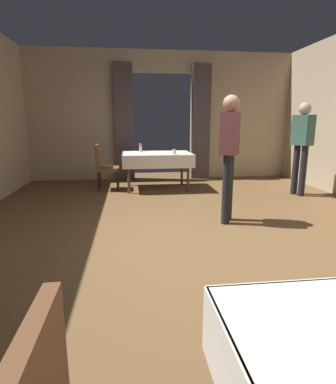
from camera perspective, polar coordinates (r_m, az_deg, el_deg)
ground at (r=3.84m, az=5.65°, el=-8.35°), size 10.08×10.08×0.00m
wall_back at (r=7.71m, az=-1.02°, el=13.84°), size 6.40×0.27×3.00m
dining_table_mid at (r=6.48m, az=-2.04°, el=6.41°), size 1.42×1.01×0.75m
chair_mid_left at (r=6.53m, az=-11.69°, el=4.90°), size 0.44×0.44×0.93m
flower_vase_mid at (r=6.72m, az=-5.05°, el=8.19°), size 0.07×0.07×0.18m
glass_mid_b at (r=6.15m, az=1.14°, el=7.38°), size 0.06×0.06×0.10m
person_waiter_by_doorway at (r=4.29m, az=11.18°, el=7.79°), size 0.36×0.42×1.72m
person_diner_standing_aside at (r=6.37m, az=23.33°, el=8.54°), size 0.32×0.41×1.72m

